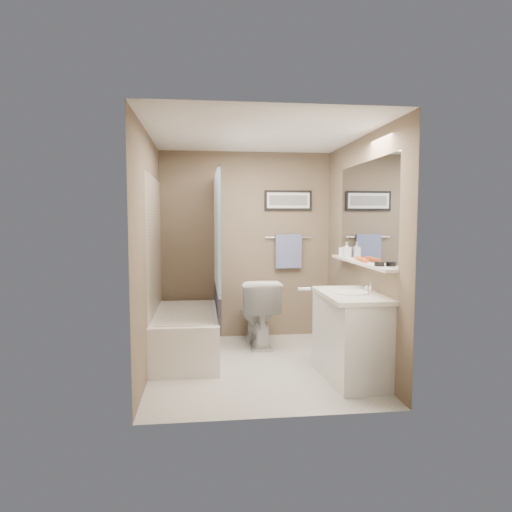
{
  "coord_description": "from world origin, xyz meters",
  "views": [
    {
      "loc": [
        -0.57,
        -4.64,
        1.55
      ],
      "look_at": [
        0.0,
        0.15,
        1.15
      ],
      "focal_mm": 32.0,
      "sensor_mm": 36.0,
      "label": 1
    }
  ],
  "objects": [
    {
      "name": "hair_brush_back",
      "position": [
        1.04,
        -0.16,
        1.14
      ],
      "size": [
        0.05,
        0.22,
        0.04
      ],
      "primitive_type": "cylinder",
      "rotation": [
        1.57,
        0.0,
        -0.07
      ],
      "color": "#C14F1B",
      "rests_on": "shelf"
    },
    {
      "name": "wall_back",
      "position": [
        0.0,
        1.23,
        1.2
      ],
      "size": [
        2.2,
        0.04,
        2.4
      ],
      "primitive_type": "cube",
      "color": "brown",
      "rests_on": "ground"
    },
    {
      "name": "hair_brush_front",
      "position": [
        1.04,
        -0.27,
        1.14
      ],
      "size": [
        0.06,
        0.22,
        0.04
      ],
      "primitive_type": "cylinder",
      "rotation": [
        1.57,
        0.0,
        -0.08
      ],
      "color": "#DA4F1E",
      "rests_on": "shelf"
    },
    {
      "name": "sink_basin",
      "position": [
        0.83,
        -0.49,
        0.85
      ],
      "size": [
        0.34,
        0.34,
        0.01
      ],
      "primitive_type": "cylinder",
      "color": "white",
      "rests_on": "countertop"
    },
    {
      "name": "wall_right",
      "position": [
        1.08,
        0.0,
        1.2
      ],
      "size": [
        0.04,
        2.5,
        2.4
      ],
      "primitive_type": "cube",
      "color": "brown",
      "rests_on": "ground"
    },
    {
      "name": "wall_front",
      "position": [
        0.0,
        -1.23,
        1.2
      ],
      "size": [
        2.2,
        0.04,
        2.4
      ],
      "primitive_type": "cube",
      "color": "brown",
      "rests_on": "ground"
    },
    {
      "name": "towel_bar",
      "position": [
        0.55,
        1.22,
        1.3
      ],
      "size": [
        0.6,
        0.02,
        0.02
      ],
      "primitive_type": "cylinder",
      "rotation": [
        0.0,
        1.57,
        0.0
      ],
      "color": "silver",
      "rests_on": "wall_back"
    },
    {
      "name": "candle_bowl_near",
      "position": [
        1.04,
        -0.67,
        1.14
      ],
      "size": [
        0.09,
        0.09,
        0.04
      ],
      "primitive_type": "cylinder",
      "color": "black",
      "rests_on": "shelf"
    },
    {
      "name": "glass_jar",
      "position": [
        1.04,
        0.44,
        1.17
      ],
      "size": [
        0.08,
        0.08,
        0.1
      ],
      "primitive_type": "cylinder",
      "color": "white",
      "rests_on": "shelf"
    },
    {
      "name": "art_frame",
      "position": [
        0.55,
        1.23,
        1.78
      ],
      "size": [
        0.62,
        0.02,
        0.26
      ],
      "primitive_type": "cube",
      "color": "black",
      "rests_on": "wall_back"
    },
    {
      "name": "countertop",
      "position": [
        0.84,
        -0.49,
        0.82
      ],
      "size": [
        0.54,
        0.96,
        0.04
      ],
      "primitive_type": "cube",
      "color": "silver",
      "rests_on": "vanity"
    },
    {
      "name": "ground",
      "position": [
        0.0,
        0.0,
        0.0
      ],
      "size": [
        2.5,
        2.5,
        0.0
      ],
      "primitive_type": "plane",
      "color": "beige",
      "rests_on": "ground"
    },
    {
      "name": "wall_left",
      "position": [
        -1.08,
        0.0,
        1.2
      ],
      "size": [
        0.04,
        2.5,
        2.4
      ],
      "primitive_type": "cube",
      "color": "brown",
      "rests_on": "ground"
    },
    {
      "name": "vanity",
      "position": [
        0.85,
        -0.49,
        0.4
      ],
      "size": [
        0.56,
        0.93,
        0.8
      ],
      "primitive_type": "cube",
      "rotation": [
        0.0,
        0.0,
        0.07
      ],
      "color": "silver",
      "rests_on": "ground"
    },
    {
      "name": "curtain_rod",
      "position": [
        -0.4,
        0.5,
        2.05
      ],
      "size": [
        0.02,
        1.55,
        0.02
      ],
      "primitive_type": "cylinder",
      "rotation": [
        1.57,
        0.0,
        0.0
      ],
      "color": "silver",
      "rests_on": "wall_left"
    },
    {
      "name": "bathtub",
      "position": [
        -0.75,
        0.44,
        0.25
      ],
      "size": [
        0.71,
        1.51,
        0.5
      ],
      "primitive_type": "cube",
      "rotation": [
        0.0,
        0.0,
        -0.01
      ],
      "color": "white",
      "rests_on": "ground"
    },
    {
      "name": "soap_bottle",
      "position": [
        1.04,
        0.28,
        1.2
      ],
      "size": [
        0.08,
        0.08,
        0.17
      ],
      "primitive_type": "imported",
      "rotation": [
        0.0,
        0.0,
        0.0
      ],
      "color": "#999999",
      "rests_on": "shelf"
    },
    {
      "name": "ceiling",
      "position": [
        0.0,
        0.0,
        2.38
      ],
      "size": [
        2.2,
        2.5,
        0.04
      ],
      "primitive_type": "cube",
      "color": "white",
      "rests_on": "wall_back"
    },
    {
      "name": "door",
      "position": [
        0.55,
        -1.24,
        1.0
      ],
      "size": [
        0.8,
        0.02,
        2.0
      ],
      "primitive_type": "cube",
      "color": "silver",
      "rests_on": "wall_front"
    },
    {
      "name": "faucet_knob",
      "position": [
        1.03,
        -0.39,
        0.87
      ],
      "size": [
        0.05,
        0.05,
        0.05
      ],
      "primitive_type": "sphere",
      "color": "white",
      "rests_on": "countertop"
    },
    {
      "name": "mirror",
      "position": [
        1.09,
        -0.15,
        1.62
      ],
      "size": [
        0.02,
        1.6,
        1.0
      ],
      "primitive_type": "cube",
      "color": "silver",
      "rests_on": "wall_right"
    },
    {
      "name": "door_handle",
      "position": [
        0.22,
        -1.19,
        1.0
      ],
      "size": [
        0.1,
        0.02,
        0.02
      ],
      "primitive_type": "cylinder",
      "rotation": [
        0.0,
        1.57,
        0.0
      ],
      "color": "silver",
      "rests_on": "door"
    },
    {
      "name": "art_image",
      "position": [
        0.55,
        1.22,
        1.78
      ],
      "size": [
        0.5,
        0.0,
        0.13
      ],
      "primitive_type": "cube",
      "color": "#595959",
      "rests_on": "art_mat"
    },
    {
      "name": "shelf",
      "position": [
        1.04,
        -0.15,
        1.1
      ],
      "size": [
        0.12,
        1.6,
        0.03
      ],
      "primitive_type": "cube",
      "color": "silver",
      "rests_on": "wall_right"
    },
    {
      "name": "curtain_lower",
      "position": [
        -0.4,
        0.5,
        0.58
      ],
      "size": [
        0.03,
        1.45,
        0.36
      ],
      "primitive_type": "cube",
      "color": "#252B46",
      "rests_on": "curtain_rod"
    },
    {
      "name": "tub_rim",
      "position": [
        -0.75,
        0.44,
        0.5
      ],
      "size": [
        0.56,
        1.36,
        0.02
      ],
      "primitive_type": "cube",
      "color": "silver",
      "rests_on": "bathtub"
    },
    {
      "name": "curtain_upper",
      "position": [
        -0.4,
        0.5,
        1.4
      ],
      "size": [
        0.03,
        1.45,
        1.28
      ],
      "primitive_type": "cube",
      "color": "white",
      "rests_on": "curtain_rod"
    },
    {
      "name": "toilet",
      "position": [
        0.1,
        0.82,
        0.41
      ],
      "size": [
        0.49,
        0.82,
        0.82
      ],
      "primitive_type": "imported",
      "rotation": [
        0.0,
        0.0,
        3.18
      ],
      "color": "silver",
      "rests_on": "ground"
    },
    {
      "name": "faucet_spout",
      "position": [
        1.03,
        -0.49,
        0.89
      ],
      "size": [
        0.02,
        0.02,
        0.1
      ],
      "primitive_type": "cylinder",
      "color": "silver",
      "rests_on": "countertop"
    },
    {
      "name": "towel",
      "position": [
        0.55,
        1.2,
        1.12
      ],
      "size": [
        0.34,
        0.05,
        0.44
      ],
      "primitive_type": "cube",
      "color": "#8997C8",
      "rests_on": "towel_bar"
    },
    {
      "name": "art_mat",
      "position": [
        0.55,
        1.22,
        1.78
      ],
      "size": [
        0.56,
        0.0,
        0.2
      ],
      "primitive_type": "cube",
      "color": "white",
      "rests_on": "art_frame"
    },
    {
      "name": "pink_comb",
      "position": [
        1.04,
        0.06,
        1.12
      ],
      "size": [
        0.04,
        0.16,
        0.01
      ],
      "primitive_type": "cube",
      "rotation": [
        0.0,
        0.0,
        0.03
      ],
      "color": "pink",
      "rests_on": "shelf"
    },
    {
      "name": "tile_surround",
      "position": [
        -1.09,
        0.5,
        1.0
      ],
      "size": [
        0.02,
        1.55,
        2.0
      ],
      "primitive_type": "cube",
      "color": "beige",
      "rests_on": "wall_left"
    }
  ]
}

